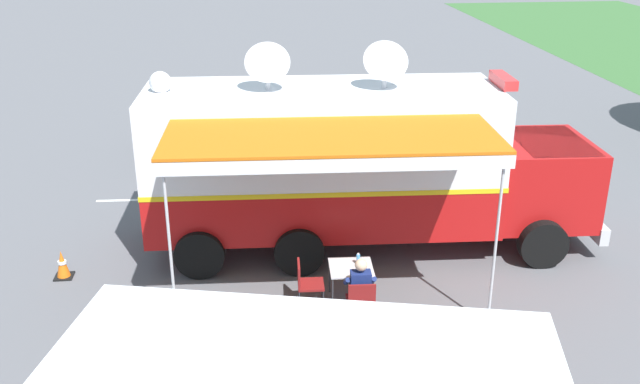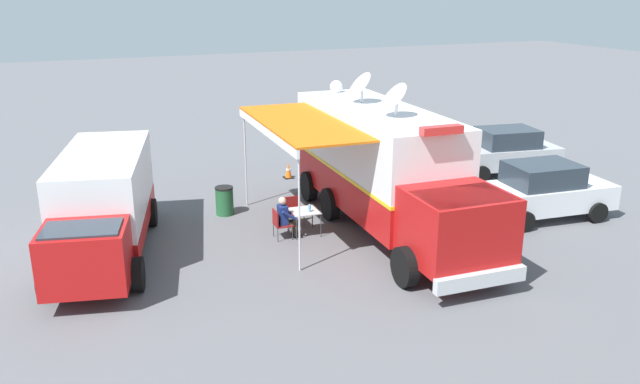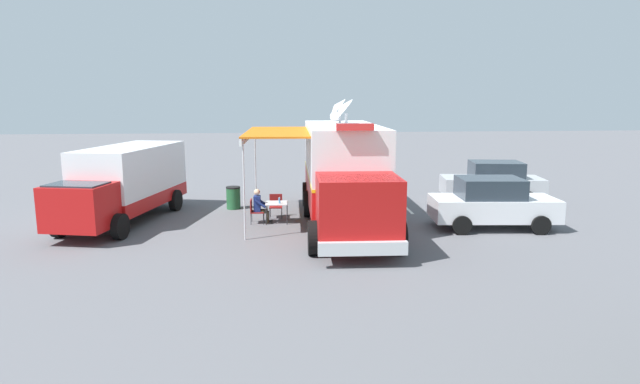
% 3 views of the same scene
% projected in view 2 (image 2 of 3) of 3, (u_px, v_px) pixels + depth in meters
% --- Properties ---
extents(ground_plane, '(100.00, 100.00, 0.00)m').
position_uv_depth(ground_plane, '(374.00, 220.00, 20.16)').
color(ground_plane, '#5B5B60').
extents(lot_stripe, '(0.33, 4.80, 0.01)m').
position_uv_depth(lot_stripe, '(408.00, 183.00, 23.88)').
color(lot_stripe, silver).
rests_on(lot_stripe, ground).
extents(command_truck, '(5.10, 9.59, 4.53)m').
position_uv_depth(command_truck, '(385.00, 166.00, 18.88)').
color(command_truck, '#B71414').
rests_on(command_truck, ground).
extents(folding_table, '(0.83, 0.83, 0.73)m').
position_uv_depth(folding_table, '(305.00, 212.00, 18.82)').
color(folding_table, silver).
rests_on(folding_table, ground).
extents(water_bottle, '(0.07, 0.07, 0.22)m').
position_uv_depth(water_bottle, '(310.00, 208.00, 18.67)').
color(water_bottle, '#4C99D8').
rests_on(water_bottle, folding_table).
extents(folding_chair_at_table, '(0.50, 0.50, 0.87)m').
position_uv_depth(folding_chair_at_table, '(279.00, 222.00, 18.52)').
color(folding_chair_at_table, maroon).
rests_on(folding_chair_at_table, ground).
extents(folding_chair_beside_table, '(0.50, 0.50, 0.87)m').
position_uv_depth(folding_chair_beside_table, '(294.00, 209.00, 19.60)').
color(folding_chair_beside_table, maroon).
rests_on(folding_chair_beside_table, ground).
extents(seated_responder, '(0.67, 0.57, 1.25)m').
position_uv_depth(seated_responder, '(286.00, 217.00, 18.54)').
color(seated_responder, navy).
rests_on(seated_responder, ground).
extents(trash_bin, '(0.57, 0.57, 0.91)m').
position_uv_depth(trash_bin, '(224.00, 201.00, 20.50)').
color(trash_bin, '#235B33').
rests_on(trash_bin, ground).
extents(traffic_cone, '(0.36, 0.36, 0.58)m').
position_uv_depth(traffic_cone, '(288.00, 171.00, 24.40)').
color(traffic_cone, black).
rests_on(traffic_cone, ground).
extents(support_truck, '(3.56, 7.09, 2.70)m').
position_uv_depth(support_truck, '(103.00, 205.00, 17.26)').
color(support_truck, white).
rests_on(support_truck, ground).
extents(car_behind_truck, '(4.35, 2.32, 1.76)m').
position_uv_depth(car_behind_truck, '(544.00, 191.00, 20.11)').
color(car_behind_truck, silver).
rests_on(car_behind_truck, ground).
extents(car_far_corner, '(4.43, 2.51, 1.76)m').
position_uv_depth(car_far_corner, '(504.00, 151.00, 24.78)').
color(car_far_corner, '#B2B5BA').
rests_on(car_far_corner, ground).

